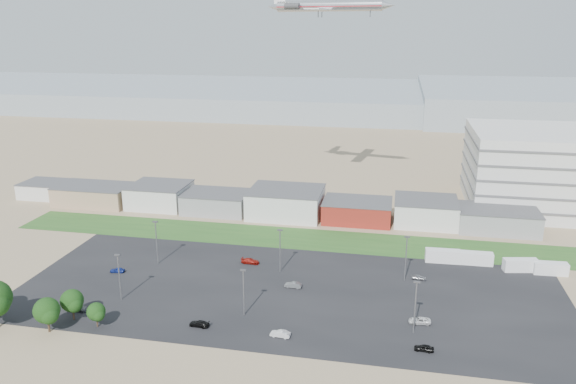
% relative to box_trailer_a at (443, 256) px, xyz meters
% --- Properties ---
extents(ground, '(700.00, 700.00, 0.00)m').
position_rel_box_trailer_a_xyz_m(ground, '(-39.30, -43.25, -1.58)').
color(ground, '#93775D').
rests_on(ground, ground).
extents(parking_lot, '(120.00, 50.00, 0.01)m').
position_rel_box_trailer_a_xyz_m(parking_lot, '(-34.30, -23.25, -1.58)').
color(parking_lot, black).
rests_on(parking_lot, ground).
extents(grass_strip, '(160.00, 16.00, 0.02)m').
position_rel_box_trailer_a_xyz_m(grass_strip, '(-39.30, 8.75, -1.57)').
color(grass_strip, '#27531F').
rests_on(grass_strip, ground).
extents(hills_backdrop, '(700.00, 200.00, 9.00)m').
position_rel_box_trailer_a_xyz_m(hills_backdrop, '(0.70, 271.75, 2.92)').
color(hills_backdrop, gray).
rests_on(hills_backdrop, ground).
extents(building_row, '(170.00, 20.00, 8.00)m').
position_rel_box_trailer_a_xyz_m(building_row, '(-56.30, 27.75, 2.42)').
color(building_row, silver).
rests_on(building_row, ground).
extents(box_trailer_a, '(8.53, 2.92, 3.17)m').
position_rel_box_trailer_a_xyz_m(box_trailer_a, '(0.00, 0.00, 0.00)').
color(box_trailer_a, silver).
rests_on(box_trailer_a, ground).
extents(box_trailer_b, '(8.15, 2.65, 3.04)m').
position_rel_box_trailer_a_xyz_m(box_trailer_b, '(7.85, 0.21, -0.06)').
color(box_trailer_b, silver).
rests_on(box_trailer_b, ground).
extents(box_trailer_c, '(8.31, 3.96, 2.99)m').
position_rel_box_trailer_a_xyz_m(box_trailer_c, '(17.86, -1.91, -0.09)').
color(box_trailer_c, silver).
rests_on(box_trailer_c, ground).
extents(box_trailer_d, '(7.84, 2.77, 2.90)m').
position_rel_box_trailer_a_xyz_m(box_trailer_d, '(24.44, -2.42, -0.13)').
color(box_trailer_d, silver).
rests_on(box_trailer_d, ground).
extents(tree_mid, '(5.30, 5.30, 7.96)m').
position_rel_box_trailer_a_xyz_m(tree_mid, '(-76.01, -49.01, 2.39)').
color(tree_mid, black).
rests_on(tree_mid, ground).
extents(tree_right, '(4.85, 4.85, 7.27)m').
position_rel_box_trailer_a_xyz_m(tree_right, '(-73.99, -43.80, 2.05)').
color(tree_right, black).
rests_on(tree_right, ground).
extents(tree_near, '(3.82, 3.82, 5.72)m').
position_rel_box_trailer_a_xyz_m(tree_near, '(-67.90, -45.50, 1.28)').
color(tree_near, black).
rests_on(tree_near, ground).
extents(lightpole_front_l, '(1.22, 0.51, 10.39)m').
position_rel_box_trailer_a_xyz_m(lightpole_front_l, '(-68.74, -34.12, 3.61)').
color(lightpole_front_l, slate).
rests_on(lightpole_front_l, ground).
extents(lightpole_front_m, '(1.18, 0.49, 10.00)m').
position_rel_box_trailer_a_xyz_m(lightpole_front_m, '(-41.11, -35.46, 3.42)').
color(lightpole_front_m, slate).
rests_on(lightpole_front_m, ground).
extents(lightpole_front_r, '(1.26, 0.53, 10.74)m').
position_rel_box_trailer_a_xyz_m(lightpole_front_r, '(-7.55, -35.73, 3.78)').
color(lightpole_front_r, slate).
rests_on(lightpole_front_r, ground).
extents(lightpole_back_l, '(1.29, 0.54, 11.00)m').
position_rel_box_trailer_a_xyz_m(lightpole_back_l, '(-68.88, -14.78, 3.92)').
color(lightpole_back_l, slate).
rests_on(lightpole_back_l, ground).
extents(lightpole_back_m, '(1.25, 0.52, 10.64)m').
position_rel_box_trailer_a_xyz_m(lightpole_back_m, '(-38.34, -13.50, 3.74)').
color(lightpole_back_m, slate).
rests_on(lightpole_back_m, ground).
extents(lightpole_back_r, '(1.27, 0.53, 10.80)m').
position_rel_box_trailer_a_xyz_m(lightpole_back_r, '(-9.22, -12.60, 3.81)').
color(lightpole_back_r, slate).
rests_on(lightpole_back_r, ground).
extents(airliner, '(44.86, 34.35, 12.02)m').
position_rel_box_trailer_a_xyz_m(airliner, '(-35.48, 45.40, 60.49)').
color(airliner, silver).
extents(parked_car_0, '(4.52, 2.45, 1.20)m').
position_rel_box_trailer_a_xyz_m(parked_car_0, '(-6.33, -31.89, -0.98)').
color(parked_car_0, silver).
rests_on(parked_car_0, ground).
extents(parked_car_2, '(3.61, 1.66, 1.20)m').
position_rel_box_trailer_a_xyz_m(parked_car_2, '(-5.79, -41.74, -0.98)').
color(parked_car_2, black).
rests_on(parked_car_2, ground).
extents(parked_car_3, '(4.17, 2.03, 1.17)m').
position_rel_box_trailer_a_xyz_m(parked_car_3, '(-48.50, -41.49, -1.00)').
color(parked_car_3, black).
rests_on(parked_car_3, ground).
extents(parked_car_5, '(3.55, 1.71, 1.17)m').
position_rel_box_trailer_a_xyz_m(parked_car_5, '(-76.22, -21.55, -1.00)').
color(parked_car_5, navy).
rests_on(parked_car_5, ground).
extents(parked_car_6, '(4.52, 1.94, 1.30)m').
position_rel_box_trailer_a_xyz_m(parked_car_6, '(-46.54, -10.35, -0.93)').
color(parked_car_6, maroon).
rests_on(parked_car_6, ground).
extents(parked_car_7, '(3.94, 1.58, 1.27)m').
position_rel_box_trailer_a_xyz_m(parked_car_7, '(-33.71, -21.25, -0.95)').
color(parked_car_7, '#595B5E').
rests_on(parked_car_7, ground).
extents(parked_car_8, '(3.28, 1.43, 1.10)m').
position_rel_box_trailer_a_xyz_m(parked_car_8, '(-5.93, -11.66, -1.03)').
color(parked_car_8, '#A5A5AA').
rests_on(parked_car_8, ground).
extents(parked_car_10, '(4.33, 1.79, 1.25)m').
position_rel_box_trailer_a_xyz_m(parked_car_10, '(-75.35, -40.31, -0.96)').
color(parked_car_10, '#595B5E').
rests_on(parked_car_10, ground).
extents(parked_car_13, '(3.95, 1.69, 1.27)m').
position_rel_box_trailer_a_xyz_m(parked_car_13, '(-32.21, -42.12, -0.95)').
color(parked_car_13, silver).
rests_on(parked_car_13, ground).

